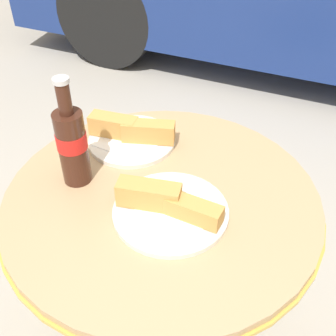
# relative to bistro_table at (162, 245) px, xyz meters

# --- Properties ---
(bistro_table) EXTENTS (0.72, 0.72, 0.69)m
(bistro_table) POSITION_rel_bistro_table_xyz_m (0.00, 0.00, 0.00)
(bistro_table) COLOR gold
(bistro_table) RESTS_ON ground_plane
(cola_bottle_left) EXTENTS (0.07, 0.07, 0.26)m
(cola_bottle_left) POSITION_rel_bistro_table_xyz_m (-0.20, -0.03, 0.28)
(cola_bottle_left) COLOR #3D1E14
(cola_bottle_left) RESTS_ON bistro_table
(lunch_plate_near) EXTENTS (0.25, 0.25, 0.07)m
(lunch_plate_near) POSITION_rel_bistro_table_xyz_m (0.04, -0.05, 0.19)
(lunch_plate_near) COLOR silver
(lunch_plate_near) RESTS_ON bistro_table
(lunch_plate_far) EXTENTS (0.23, 0.23, 0.07)m
(lunch_plate_far) POSITION_rel_bistro_table_xyz_m (-0.16, 0.15, 0.20)
(lunch_plate_far) COLOR silver
(lunch_plate_far) RESTS_ON bistro_table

